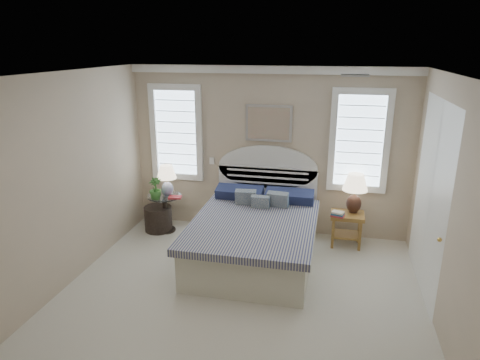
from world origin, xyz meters
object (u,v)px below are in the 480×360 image
object	(u,v)px
lamp_left	(167,177)
lamp_right	(355,189)
side_table_left	(165,209)
nightstand_right	(347,222)
bed	(256,233)
floor_pot	(158,219)

from	to	relation	value
lamp_left	lamp_right	bearing A→B (deg)	3.61
side_table_left	nightstand_right	size ratio (longest dim) A/B	1.19
lamp_left	lamp_right	distance (m)	2.98
bed	side_table_left	world-z (taller)	bed
side_table_left	lamp_left	size ratio (longest dim) A/B	1.20
side_table_left	lamp_right	distance (m)	3.08
lamp_left	floor_pot	bearing A→B (deg)	-178.44
floor_pot	lamp_left	size ratio (longest dim) A/B	0.88
lamp_left	lamp_right	size ratio (longest dim) A/B	0.84
bed	nightstand_right	xyz separation A→B (m)	(1.30, 0.69, 0.00)
nightstand_right	side_table_left	bearing A→B (deg)	-178.06
bed	side_table_left	distance (m)	1.75
side_table_left	lamp_left	bearing A→B (deg)	2.70
floor_pot	lamp_left	xyz separation A→B (m)	(0.19, 0.01, 0.74)
lamp_right	side_table_left	bearing A→B (deg)	-176.40
lamp_right	floor_pot	bearing A→B (deg)	-176.51
bed	floor_pot	bearing A→B (deg)	161.66
side_table_left	floor_pot	bearing A→B (deg)	-178.98
nightstand_right	floor_pot	world-z (taller)	nightstand_right
floor_pot	bed	bearing A→B (deg)	-18.34
floor_pot	lamp_left	distance (m)	0.76
floor_pot	nightstand_right	bearing A→B (deg)	1.90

